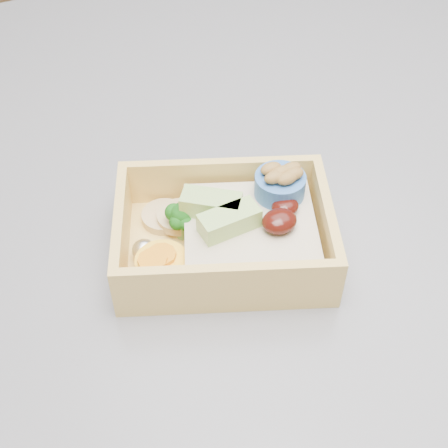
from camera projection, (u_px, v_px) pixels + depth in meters
name	position (u px, v px, depth m)	size (l,w,h in m)	color
island	(262.00, 419.00, 0.87)	(1.24, 0.84, 0.92)	brown
bento_box	(230.00, 232.00, 0.47)	(0.19, 0.17, 0.06)	#E1B85D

